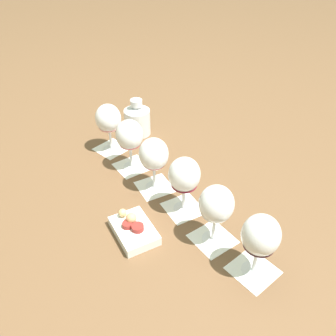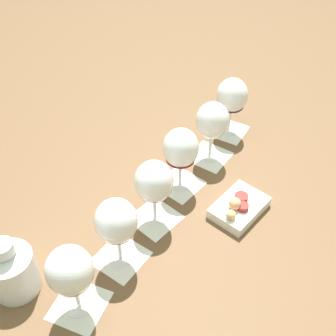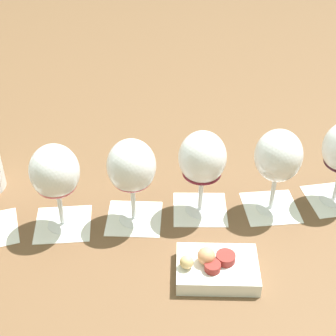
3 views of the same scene
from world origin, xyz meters
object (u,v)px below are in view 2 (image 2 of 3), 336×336
at_px(wine_glass_2, 153,184).
at_px(ceramic_vase, 10,269).
at_px(wine_glass_1, 115,223).
at_px(wine_glass_3, 180,150).
at_px(snack_dish, 238,207).
at_px(wine_glass_5, 231,97).
at_px(wine_glass_4, 211,123).
at_px(wine_glass_0, 69,272).

xyz_separation_m(wine_glass_2, ceramic_vase, (-0.20, 0.30, -0.06)).
distance_m(wine_glass_1, wine_glass_2, 0.15).
relative_size(wine_glass_3, snack_dish, 1.05).
distance_m(wine_glass_5, ceramic_vase, 0.78).
xyz_separation_m(wine_glass_1, ceramic_vase, (-0.08, 0.22, -0.06)).
distance_m(wine_glass_1, wine_glass_3, 0.29).
bearing_deg(wine_glass_4, wine_glass_1, 147.03).
bearing_deg(wine_glass_1, ceramic_vase, 108.68).
relative_size(wine_glass_1, wine_glass_5, 1.00).
bearing_deg(wine_glass_0, snack_dish, -54.41).
xyz_separation_m(wine_glass_1, wine_glass_3, (0.25, -0.15, 0.00)).
distance_m(wine_glass_3, snack_dish, 0.21).
bearing_deg(snack_dish, wine_glass_5, -1.58).
distance_m(wine_glass_0, wine_glass_1, 0.15).
bearing_deg(snack_dish, wine_glass_1, 116.01).
distance_m(wine_glass_0, snack_dish, 0.48).
relative_size(wine_glass_1, snack_dish, 1.05).
bearing_deg(wine_glass_0, wine_glass_3, -31.21).
bearing_deg(wine_glass_2, snack_dish, -84.07).
relative_size(wine_glass_5, snack_dish, 1.05).
distance_m(wine_glass_0, ceramic_vase, 0.17).
relative_size(wine_glass_0, wine_glass_4, 1.00).
bearing_deg(wine_glass_0, wine_glass_2, -32.69).
distance_m(wine_glass_4, snack_dish, 0.25).
xyz_separation_m(wine_glass_1, snack_dish, (0.15, -0.30, -0.11)).
xyz_separation_m(wine_glass_3, ceramic_vase, (-0.32, 0.37, -0.06)).
xyz_separation_m(wine_glass_5, ceramic_vase, (-0.57, 0.53, -0.06)).
relative_size(wine_glass_1, ceramic_vase, 1.23).
height_order(wine_glass_2, wine_glass_5, same).
bearing_deg(wine_glass_2, wine_glass_3, -28.11).
relative_size(wine_glass_5, ceramic_vase, 1.23).
bearing_deg(wine_glass_5, snack_dish, 178.42).
height_order(ceramic_vase, snack_dish, ceramic_vase).
bearing_deg(wine_glass_1, wine_glass_5, -31.88).
xyz_separation_m(wine_glass_5, snack_dish, (-0.35, 0.01, -0.11)).
relative_size(wine_glass_2, snack_dish, 1.05).
xyz_separation_m(wine_glass_0, ceramic_vase, (0.05, 0.15, -0.06)).
height_order(wine_glass_4, wine_glass_5, same).
bearing_deg(wine_glass_4, snack_dish, -164.90).
xyz_separation_m(wine_glass_0, wine_glass_4, (0.49, -0.32, -0.00)).
bearing_deg(wine_glass_0, ceramic_vase, 71.45).
xyz_separation_m(wine_glass_2, snack_dish, (0.02, -0.22, -0.11)).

